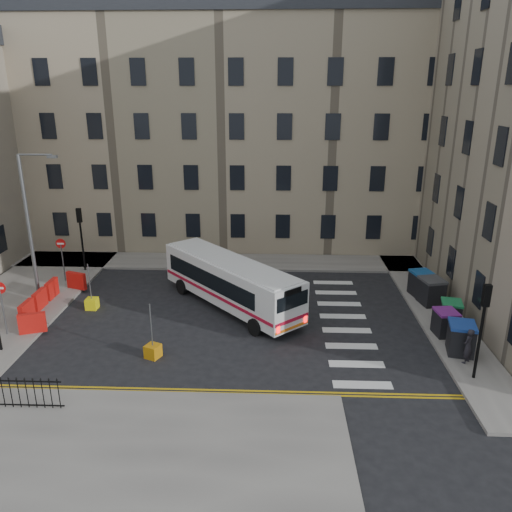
# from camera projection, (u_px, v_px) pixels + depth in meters

# --- Properties ---
(ground) EXTENTS (120.00, 120.00, 0.00)m
(ground) POSITION_uv_depth(u_px,v_px,m) (267.00, 318.00, 26.04)
(ground) COLOR black
(ground) RESTS_ON ground
(pavement_north) EXTENTS (36.00, 3.20, 0.15)m
(pavement_north) POSITION_uv_depth(u_px,v_px,m) (182.00, 261.00, 34.38)
(pavement_north) COLOR slate
(pavement_north) RESTS_ON ground
(pavement_east) EXTENTS (2.40, 26.00, 0.15)m
(pavement_east) POSITION_uv_depth(u_px,v_px,m) (420.00, 290.00, 29.47)
(pavement_east) COLOR slate
(pavement_east) RESTS_ON ground
(pavement_west) EXTENTS (6.00, 22.00, 0.15)m
(pavement_west) POSITION_uv_depth(u_px,v_px,m) (14.00, 305.00, 27.48)
(pavement_west) COLOR slate
(pavement_west) RESTS_ON ground
(pavement_sw) EXTENTS (20.00, 6.00, 0.15)m
(pavement_sw) POSITION_uv_depth(u_px,v_px,m) (54.00, 443.00, 16.81)
(pavement_sw) COLOR slate
(pavement_sw) RESTS_ON ground
(terrace_north) EXTENTS (38.30, 10.80, 17.20)m
(terrace_north) POSITION_uv_depth(u_px,v_px,m) (180.00, 126.00, 38.21)
(terrace_north) COLOR tan
(terrace_north) RESTS_ON ground
(traffic_light_east) EXTENTS (0.28, 0.22, 4.10)m
(traffic_light_east) POSITION_uv_depth(u_px,v_px,m) (483.00, 317.00, 19.60)
(traffic_light_east) COLOR black
(traffic_light_east) RESTS_ON pavement_east
(traffic_light_nw) EXTENTS (0.28, 0.22, 4.10)m
(traffic_light_nw) POSITION_uv_depth(u_px,v_px,m) (81.00, 230.00, 31.72)
(traffic_light_nw) COLOR black
(traffic_light_nw) RESTS_ON pavement_west
(streetlamp) EXTENTS (0.50, 0.22, 8.14)m
(streetlamp) POSITION_uv_depth(u_px,v_px,m) (29.00, 226.00, 27.03)
(streetlamp) COLOR #595B5E
(streetlamp) RESTS_ON pavement_west
(no_entry_north) EXTENTS (0.60, 0.08, 3.00)m
(no_entry_north) POSITION_uv_depth(u_px,v_px,m) (62.00, 251.00, 30.10)
(no_entry_north) COLOR #595B5E
(no_entry_north) RESTS_ON pavement_west
(no_entry_south) EXTENTS (0.60, 0.08, 3.00)m
(no_entry_south) POSITION_uv_depth(u_px,v_px,m) (1.00, 297.00, 23.47)
(no_entry_south) COLOR #595B5E
(no_entry_south) RESTS_ON pavement_west
(roadworks_barriers) EXTENTS (1.66, 6.26, 1.00)m
(roadworks_barriers) POSITION_uv_depth(u_px,v_px,m) (47.00, 300.00, 26.75)
(roadworks_barriers) COLOR red
(roadworks_barriers) RESTS_ON pavement_west
(bus) EXTENTS (8.13, 8.72, 2.65)m
(bus) POSITION_uv_depth(u_px,v_px,m) (230.00, 281.00, 26.95)
(bus) COLOR silver
(bus) RESTS_ON ground
(wheelie_bin_a) EXTENTS (1.36, 1.49, 1.42)m
(wheelie_bin_a) POSITION_uv_depth(u_px,v_px,m) (461.00, 338.00, 22.19)
(wheelie_bin_a) COLOR black
(wheelie_bin_a) RESTS_ON pavement_east
(wheelie_bin_b) EXTENTS (1.11, 1.23, 1.24)m
(wheelie_bin_b) POSITION_uv_depth(u_px,v_px,m) (445.00, 323.00, 23.84)
(wheelie_bin_b) COLOR black
(wheelie_bin_b) RESTS_ON pavement_east
(wheelie_bin_c) EXTENTS (1.18, 1.29, 1.23)m
(wheelie_bin_c) POSITION_uv_depth(u_px,v_px,m) (451.00, 313.00, 24.89)
(wheelie_bin_c) COLOR black
(wheelie_bin_c) RESTS_ON pavement_east
(wheelie_bin_d) EXTENTS (1.41, 1.54, 1.46)m
(wheelie_bin_d) POSITION_uv_depth(u_px,v_px,m) (431.00, 291.00, 27.25)
(wheelie_bin_d) COLOR black
(wheelie_bin_d) RESTS_ON pavement_east
(wheelie_bin_e) EXTENTS (1.36, 1.49, 1.41)m
(wheelie_bin_e) POSITION_uv_depth(u_px,v_px,m) (421.00, 283.00, 28.41)
(wheelie_bin_e) COLOR black
(wheelie_bin_e) RESTS_ON pavement_east
(pedestrian) EXTENTS (0.68, 0.67, 1.58)m
(pedestrian) POSITION_uv_depth(u_px,v_px,m) (468.00, 346.00, 21.34)
(pedestrian) COLOR black
(pedestrian) RESTS_ON pavement_east
(bollard_yellow) EXTENTS (0.61, 0.61, 0.60)m
(bollard_yellow) POSITION_uv_depth(u_px,v_px,m) (92.00, 304.00, 27.09)
(bollard_yellow) COLOR yellow
(bollard_yellow) RESTS_ON ground
(bollard_chevron) EXTENTS (0.79, 0.79, 0.60)m
(bollard_chevron) POSITION_uv_depth(u_px,v_px,m) (153.00, 351.00, 22.20)
(bollard_chevron) COLOR #C0790B
(bollard_chevron) RESTS_ON ground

